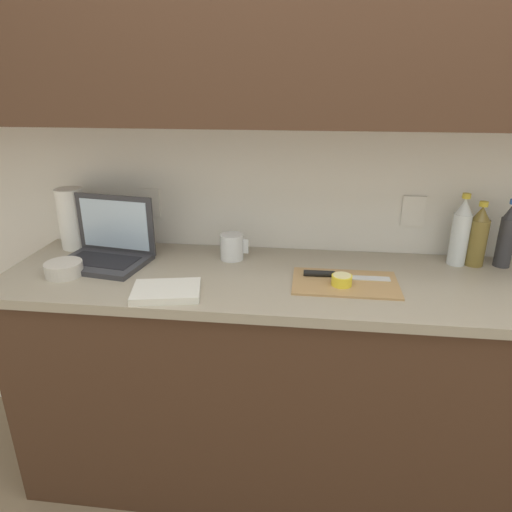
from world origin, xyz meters
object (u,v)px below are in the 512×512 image
at_px(laptop, 108,247).
at_px(measuring_cup, 232,247).
at_px(cutting_board, 345,283).
at_px(bottle_water_clear, 460,233).
at_px(bottle_green_soda, 507,236).
at_px(bottle_oil_tall, 478,237).
at_px(paper_towel_roll, 72,219).
at_px(knife, 331,275).
at_px(bowl_white, 64,269).
at_px(lemon_half_cut, 342,280).

relative_size(laptop, measuring_cup, 3.21).
relative_size(cutting_board, bottle_water_clear, 1.31).
bearing_deg(bottle_green_soda, bottle_oil_tall, -180.00).
xyz_separation_m(bottle_green_soda, paper_towel_roll, (-1.71, 0.00, 0.01)).
height_order(knife, bowl_white, bowl_white).
xyz_separation_m(cutting_board, bottle_green_soda, (0.60, 0.24, 0.11)).
xyz_separation_m(knife, bowl_white, (-0.96, -0.08, 0.01)).
bearing_deg(lemon_half_cut, cutting_board, 61.72).
height_order(bottle_green_soda, paper_towel_roll, bottle_green_soda).
xyz_separation_m(laptop, measuring_cup, (0.47, 0.08, -0.01)).
relative_size(bottle_oil_tall, bottle_water_clear, 0.90).
relative_size(knife, lemon_half_cut, 4.32).
relative_size(bottle_oil_tall, bowl_white, 1.87).
bearing_deg(cutting_board, laptop, 173.21).
height_order(knife, lemon_half_cut, lemon_half_cut).
bearing_deg(lemon_half_cut, laptop, 171.40).
bearing_deg(laptop, bottle_water_clear, 14.70).
xyz_separation_m(laptop, knife, (0.86, -0.07, -0.04)).
xyz_separation_m(cutting_board, measuring_cup, (-0.43, 0.19, 0.05)).
bearing_deg(bottle_oil_tall, bottle_water_clear, 180.00).
bearing_deg(bottle_green_soda, lemon_half_cut, -156.51).
bearing_deg(laptop, measuring_cup, 18.72).
bearing_deg(lemon_half_cut, paper_towel_roll, 166.22).
height_order(cutting_board, bottle_water_clear, bottle_water_clear).
bearing_deg(laptop, lemon_half_cut, 0.43).
bearing_deg(measuring_cup, knife, -21.74).
bearing_deg(paper_towel_roll, knife, -10.95).
height_order(bottle_water_clear, paper_towel_roll, bottle_water_clear).
relative_size(knife, bottle_water_clear, 1.10).
bearing_deg(measuring_cup, paper_towel_roll, 175.55).
bearing_deg(lemon_half_cut, bottle_water_clear, 30.83).
bearing_deg(bottle_water_clear, bottle_oil_tall, -0.00).
distance_m(cutting_board, knife, 0.06).
relative_size(bottle_green_soda, bowl_white, 1.96).
bearing_deg(laptop, paper_towel_roll, 155.78).
relative_size(lemon_half_cut, bottle_oil_tall, 0.28).
bearing_deg(measuring_cup, bottle_oil_tall, 3.18).
xyz_separation_m(cutting_board, bowl_white, (-1.01, -0.05, 0.02)).
relative_size(bottle_green_soda, measuring_cup, 2.33).
bearing_deg(measuring_cup, laptop, -170.31).
bearing_deg(bowl_white, measuring_cup, 22.09).
bearing_deg(bottle_water_clear, bowl_white, -168.78).
height_order(bowl_white, paper_towel_roll, paper_towel_roll).
distance_m(lemon_half_cut, bottle_water_clear, 0.53).
bearing_deg(cutting_board, bottle_water_clear, 29.01).
relative_size(bottle_water_clear, paper_towel_roll, 1.10).
xyz_separation_m(lemon_half_cut, paper_towel_roll, (-1.09, 0.27, 0.10)).
distance_m(cutting_board, bottle_green_soda, 0.66).
bearing_deg(bottle_oil_tall, cutting_board, -154.26).
xyz_separation_m(laptop, bottle_green_soda, (1.50, 0.13, 0.06)).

